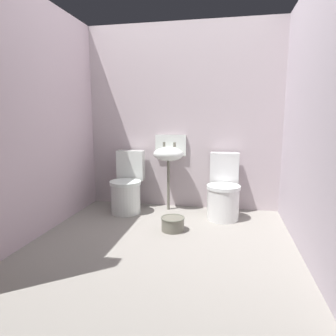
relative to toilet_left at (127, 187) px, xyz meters
name	(u,v)px	position (x,y,z in m)	size (l,w,h in m)	color
ground_plane	(162,247)	(0.67, -0.93, -0.36)	(2.97, 2.96, 0.08)	gray
wall_back	(183,118)	(0.67, 0.40, 0.90)	(2.97, 0.10, 2.43)	#BFB0B6
wall_left	(37,118)	(-0.67, -0.83, 0.90)	(0.10, 2.76, 2.43)	#C7B0BC
wall_right	(315,118)	(2.00, -0.83, 0.90)	(0.10, 2.76, 2.43)	#BBAFBB
toilet_left	(127,187)	(0.00, 0.00, 0.00)	(0.42, 0.61, 0.78)	white
toilet_right	(223,192)	(1.24, 0.00, 0.00)	(0.40, 0.59, 0.78)	white
sink	(169,154)	(0.52, 0.19, 0.43)	(0.42, 0.35, 0.99)	#69675A
bucket	(173,223)	(0.71, -0.57, -0.24)	(0.26, 0.26, 0.15)	#69675A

